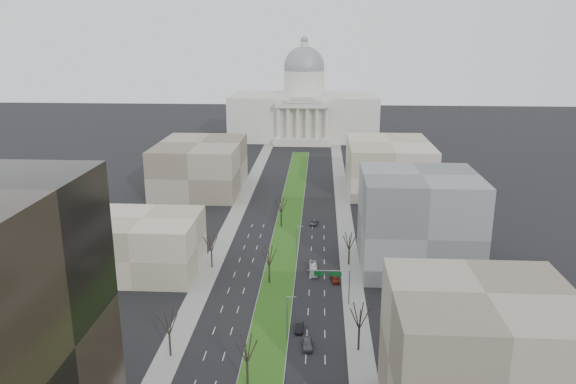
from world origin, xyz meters
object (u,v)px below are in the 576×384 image
at_px(car_grey_near, 307,344).
at_px(box_van, 313,269).
at_px(car_red, 335,279).
at_px(car_grey_far, 314,223).
at_px(car_black, 299,327).

distance_m(car_grey_near, box_van, 34.21).
relative_size(car_red, box_van, 0.62).
relative_size(car_grey_far, box_van, 0.62).
bearing_deg(car_grey_near, car_red, 75.04).
xyz_separation_m(car_grey_far, box_van, (0.35, -36.01, 0.38)).
bearing_deg(box_van, car_grey_near, -94.89).
xyz_separation_m(car_grey_near, car_grey_far, (0.23, 70.22, -0.18)).
bearing_deg(car_red, car_black, -117.88).
bearing_deg(car_grey_far, car_red, -74.21).
height_order(car_black, car_grey_far, car_black).
bearing_deg(car_red, box_van, 127.82).
relative_size(car_black, car_grey_far, 0.98).
height_order(car_black, car_red, car_black).
height_order(car_grey_near, car_red, car_grey_near).
relative_size(car_grey_near, box_van, 0.66).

